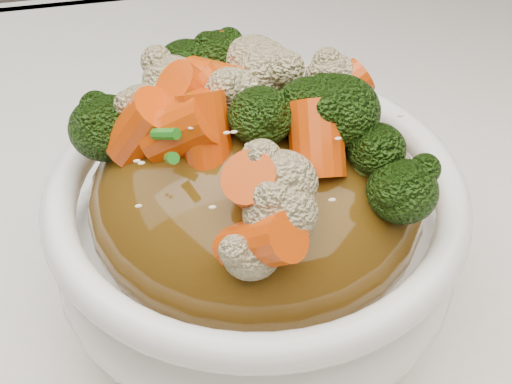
{
  "coord_description": "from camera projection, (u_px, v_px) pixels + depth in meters",
  "views": [
    {
      "loc": [
        -0.01,
        -0.32,
        1.11
      ],
      "look_at": [
        0.05,
        -0.02,
        0.83
      ],
      "focal_mm": 50.0,
      "sensor_mm": 36.0,
      "label": 1
    }
  ],
  "objects": [
    {
      "name": "sesame_seeds",
      "position": [
        256.0,
        95.0,
        0.36
      ],
      "size": [
        0.22,
        0.22,
        0.01
      ],
      "primitive_type": null,
      "rotation": [
        0.0,
        0.0,
        -0.34
      ],
      "color": "beige",
      "rests_on": "sauce_base"
    },
    {
      "name": "scallions",
      "position": [
        256.0,
        95.0,
        0.36
      ],
      "size": [
        0.18,
        0.18,
        0.02
      ],
      "primitive_type": null,
      "rotation": [
        0.0,
        0.0,
        -0.34
      ],
      "color": "#1F731A",
      "rests_on": "sauce_base"
    },
    {
      "name": "carrots",
      "position": [
        256.0,
        97.0,
        0.36
      ],
      "size": [
        0.24,
        0.24,
        0.06
      ],
      "primitive_type": null,
      "rotation": [
        0.0,
        0.0,
        -0.34
      ],
      "color": "#DA4607",
      "rests_on": "sauce_base"
    },
    {
      "name": "tablecloth",
      "position": [
        173.0,
        294.0,
        0.48
      ],
      "size": [
        1.2,
        0.8,
        0.04
      ],
      "primitive_type": "cube",
      "color": "white",
      "rests_on": "dining_table"
    },
    {
      "name": "bowl",
      "position": [
        256.0,
        236.0,
        0.43
      ],
      "size": [
        0.3,
        0.3,
        0.09
      ],
      "primitive_type": null,
      "rotation": [
        0.0,
        0.0,
        -0.34
      ],
      "color": "white",
      "rests_on": "tablecloth"
    },
    {
      "name": "broccoli",
      "position": [
        256.0,
        98.0,
        0.36
      ],
      "size": [
        0.24,
        0.24,
        0.05
      ],
      "primitive_type": null,
      "rotation": [
        0.0,
        0.0,
        -0.34
      ],
      "color": "black",
      "rests_on": "sauce_base"
    },
    {
      "name": "sauce_base",
      "position": [
        256.0,
        196.0,
        0.41
      ],
      "size": [
        0.24,
        0.24,
        0.1
      ],
      "primitive_type": "ellipsoid",
      "rotation": [
        0.0,
        0.0,
        -0.34
      ],
      "color": "#52350E",
      "rests_on": "bowl"
    },
    {
      "name": "cauliflower",
      "position": [
        256.0,
        102.0,
        0.36
      ],
      "size": [
        0.24,
        0.24,
        0.04
      ],
      "primitive_type": null,
      "rotation": [
        0.0,
        0.0,
        -0.34
      ],
      "color": "#CDBE8C",
      "rests_on": "sauce_base"
    }
  ]
}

